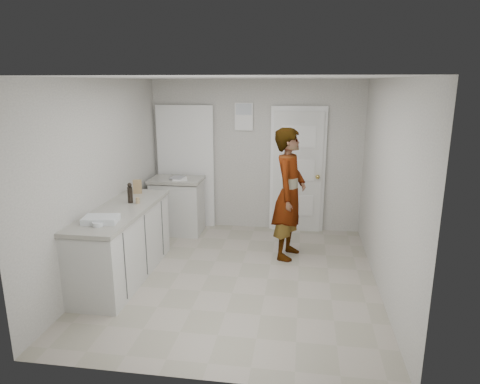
% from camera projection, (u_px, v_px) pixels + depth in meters
% --- Properties ---
extents(ground, '(4.00, 4.00, 0.00)m').
position_uv_depth(ground, '(238.00, 277.00, 5.54)').
color(ground, '#9D9884').
rests_on(ground, ground).
extents(room_shell, '(4.00, 4.00, 4.00)m').
position_uv_depth(room_shell, '(245.00, 169.00, 7.18)').
color(room_shell, '#A3A09A').
rests_on(room_shell, ground).
extents(main_counter, '(0.64, 1.96, 0.93)m').
position_uv_depth(main_counter, '(123.00, 246.00, 5.45)').
color(main_counter, silver).
rests_on(main_counter, ground).
extents(side_counter, '(0.84, 0.61, 0.93)m').
position_uv_depth(side_counter, '(178.00, 207.00, 7.10)').
color(side_counter, silver).
rests_on(side_counter, ground).
extents(person, '(0.59, 0.76, 1.85)m').
position_uv_depth(person, '(289.00, 194.00, 5.99)').
color(person, silver).
rests_on(person, ground).
extents(cake_mix_box, '(0.13, 0.09, 0.20)m').
position_uv_depth(cake_mix_box, '(137.00, 187.00, 6.01)').
color(cake_mix_box, '#8F6C47').
rests_on(cake_mix_box, main_counter).
extents(spice_jar, '(0.05, 0.05, 0.08)m').
position_uv_depth(spice_jar, '(138.00, 200.00, 5.53)').
color(spice_jar, tan).
rests_on(spice_jar, main_counter).
extents(oil_cruet_a, '(0.07, 0.07, 0.27)m').
position_uv_depth(oil_cruet_a, '(130.00, 193.00, 5.54)').
color(oil_cruet_a, black).
rests_on(oil_cruet_a, main_counter).
extents(oil_cruet_b, '(0.06, 0.06, 0.26)m').
position_uv_depth(oil_cruet_b, '(130.00, 193.00, 5.55)').
color(oil_cruet_b, black).
rests_on(oil_cruet_b, main_counter).
extents(baking_dish, '(0.41, 0.32, 0.07)m').
position_uv_depth(baking_dish, '(101.00, 220.00, 4.79)').
color(baking_dish, silver).
rests_on(baking_dish, main_counter).
extents(egg_bowl, '(0.12, 0.12, 0.04)m').
position_uv_depth(egg_bowl, '(98.00, 224.00, 4.66)').
color(egg_bowl, silver).
rests_on(egg_bowl, main_counter).
extents(papers, '(0.31, 0.35, 0.01)m').
position_uv_depth(papers, '(180.00, 179.00, 6.91)').
color(papers, white).
rests_on(papers, side_counter).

